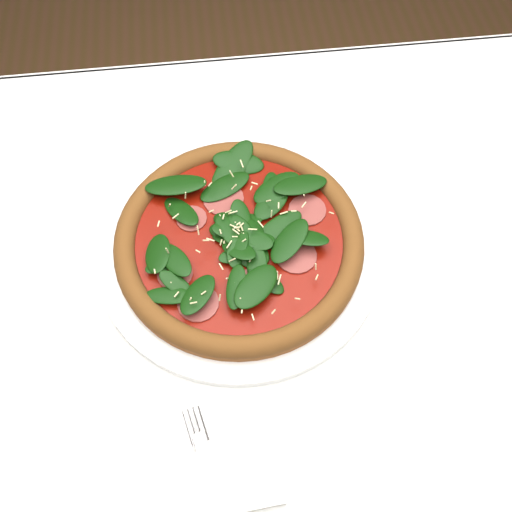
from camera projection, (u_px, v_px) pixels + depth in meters
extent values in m
plane|color=brown|center=(269.00, 408.00, 1.42)|extent=(6.00, 6.00, 0.00)
cube|color=white|center=(279.00, 265.00, 0.79)|extent=(1.20, 0.80, 0.04)
cylinder|color=#492C1D|center=(9.00, 240.00, 1.25)|extent=(0.06, 0.06, 0.71)
cylinder|color=#492C1D|center=(483.00, 193.00, 1.32)|extent=(0.06, 0.06, 0.71)
cube|color=white|center=(248.00, 104.00, 1.07)|extent=(1.20, 0.01, 0.22)
cylinder|color=white|center=(239.00, 248.00, 0.78)|extent=(0.39, 0.39, 0.01)
torus|color=white|center=(239.00, 246.00, 0.77)|extent=(0.39, 0.39, 0.01)
cylinder|color=#9B5425|center=(239.00, 243.00, 0.77)|extent=(0.36, 0.36, 0.01)
torus|color=#AD6527|center=(239.00, 240.00, 0.76)|extent=(0.37, 0.37, 0.03)
cylinder|color=maroon|center=(239.00, 240.00, 0.76)|extent=(0.30, 0.30, 0.00)
cylinder|color=brown|center=(239.00, 238.00, 0.75)|extent=(0.27, 0.27, 0.00)
ellipsoid|color=black|center=(239.00, 233.00, 0.74)|extent=(0.29, 0.29, 0.03)
cylinder|color=beige|center=(239.00, 231.00, 0.74)|extent=(0.27, 0.27, 0.00)
cube|color=white|center=(213.00, 483.00, 0.62)|extent=(0.15, 0.08, 0.01)
cube|color=silver|center=(213.00, 482.00, 0.62)|extent=(0.04, 0.11, 0.00)
cube|color=silver|center=(196.00, 426.00, 0.65)|extent=(0.03, 0.05, 0.00)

